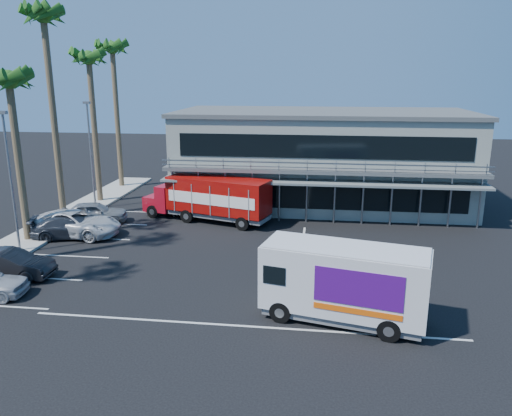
# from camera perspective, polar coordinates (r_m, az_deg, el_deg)

# --- Properties ---
(ground) EXTENTS (120.00, 120.00, 0.00)m
(ground) POSITION_cam_1_polar(r_m,az_deg,el_deg) (26.39, 0.59, -7.20)
(ground) COLOR black
(ground) RESTS_ON ground
(building) EXTENTS (22.40, 12.00, 7.30)m
(building) POSITION_cam_1_polar(r_m,az_deg,el_deg) (39.71, 7.52, 5.71)
(building) COLOR gray
(building) RESTS_ON ground
(curb_strip) EXTENTS (3.00, 32.00, 0.16)m
(curb_strip) POSITION_cam_1_polar(r_m,az_deg,el_deg) (36.52, -22.27, -1.87)
(curb_strip) COLOR #A5A399
(curb_strip) RESTS_ON ground
(palm_c) EXTENTS (2.80, 2.80, 10.75)m
(palm_c) POSITION_cam_1_polar(r_m,az_deg,el_deg) (32.56, -26.34, 12.15)
(palm_c) COLOR brown
(palm_c) RESTS_ON ground
(palm_d) EXTENTS (2.80, 2.80, 14.75)m
(palm_d) POSITION_cam_1_polar(r_m,az_deg,el_deg) (37.09, -23.02, 18.25)
(palm_d) COLOR brown
(palm_d) RESTS_ON ground
(palm_e) EXTENTS (2.80, 2.80, 12.25)m
(palm_e) POSITION_cam_1_polar(r_m,az_deg,el_deg) (41.21, -18.51, 15.09)
(palm_e) COLOR brown
(palm_e) RESTS_ON ground
(palm_f) EXTENTS (2.80, 2.80, 13.25)m
(palm_f) POSITION_cam_1_polar(r_m,az_deg,el_deg) (46.42, -16.06, 16.29)
(palm_f) COLOR brown
(palm_f) RESTS_ON ground
(light_pole_near) EXTENTS (0.50, 0.25, 8.09)m
(light_pole_near) POSITION_cam_1_polar(r_m,az_deg,el_deg) (30.98, -26.26, 3.27)
(light_pole_near) COLOR gray
(light_pole_near) RESTS_ON ground
(light_pole_far) EXTENTS (0.50, 0.25, 8.09)m
(light_pole_far) POSITION_cam_1_polar(r_m,az_deg,el_deg) (39.56, -18.37, 6.29)
(light_pole_far) COLOR gray
(light_pole_far) RESTS_ON ground
(red_truck) EXTENTS (9.52, 4.80, 3.13)m
(red_truck) POSITION_cam_1_polar(r_m,az_deg,el_deg) (34.79, -5.26, 1.21)
(red_truck) COLOR #A00C1B
(red_truck) RESTS_ON ground
(white_van) EXTENTS (7.03, 3.75, 3.26)m
(white_van) POSITION_cam_1_polar(r_m,az_deg,el_deg) (20.98, 9.98, -8.37)
(white_van) COLOR silver
(white_van) RESTS_ON ground
(parked_car_b) EXTENTS (4.38, 1.64, 1.43)m
(parked_car_b) POSITION_cam_1_polar(r_m,az_deg,el_deg) (28.21, -26.33, -5.78)
(parked_car_b) COLOR black
(parked_car_b) RESTS_ON ground
(parked_car_c) EXTENTS (6.02, 3.10, 1.62)m
(parked_car_c) POSITION_cam_1_polar(r_m,az_deg,el_deg) (33.79, -20.01, -1.66)
(parked_car_c) COLOR silver
(parked_car_c) RESTS_ON ground
(parked_car_d) EXTENTS (5.26, 3.27, 1.42)m
(parked_car_d) POSITION_cam_1_polar(r_m,az_deg,el_deg) (33.48, -20.30, -2.02)
(parked_car_d) COLOR #292E36
(parked_car_d) RESTS_ON ground
(parked_car_e) EXTENTS (4.77, 3.00, 1.51)m
(parked_car_e) POSITION_cam_1_polar(r_m,az_deg,el_deg) (36.21, -18.02, -0.50)
(parked_car_e) COLOR gray
(parked_car_e) RESTS_ON ground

